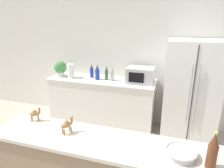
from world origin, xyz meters
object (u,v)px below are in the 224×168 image
object	(u,v)px
wine_bottle	(213,151)
back_bottle_1	(92,71)
camel_figurine	(35,113)
refrigerator	(191,92)
camel_figurine_second	(67,124)
paper_towel_roll	(71,71)
potted_plant	(60,68)
back_bottle_0	(107,73)
back_bottle_3	(112,74)
fruit_bowl	(181,153)
back_bottle_2	(97,72)
microwave	(140,75)

from	to	relation	value
wine_bottle	back_bottle_1	bearing A→B (deg)	130.58
wine_bottle	camel_figurine	xyz separation A→B (m)	(-1.67, 0.21, -0.05)
refrigerator	camel_figurine_second	size ratio (longest dim) A/B	10.58
paper_towel_roll	wine_bottle	world-z (taller)	wine_bottle
refrigerator	potted_plant	xyz separation A→B (m)	(-2.46, 0.04, 0.22)
wine_bottle	camel_figurine_second	world-z (taller)	wine_bottle
back_bottle_0	back_bottle_3	distance (m)	0.12
back_bottle_3	back_bottle_1	bearing A→B (deg)	167.29
back_bottle_0	camel_figurine_second	distance (m)	2.00
paper_towel_roll	fruit_bowl	bearing A→B (deg)	-43.81
wine_bottle	camel_figurine_second	size ratio (longest dim) A/B	1.83
refrigerator	back_bottle_3	size ratio (longest dim) A/B	5.97
back_bottle_0	back_bottle_2	world-z (taller)	back_bottle_2
wine_bottle	camel_figurine	distance (m)	1.68
back_bottle_0	fruit_bowl	xyz separation A→B (m)	(1.31, -2.02, -0.02)
refrigerator	fruit_bowl	world-z (taller)	refrigerator
back_bottle_2	wine_bottle	bearing A→B (deg)	-50.53
potted_plant	back_bottle_0	bearing A→B (deg)	2.67
refrigerator	camel_figurine	world-z (taller)	refrigerator
back_bottle_2	back_bottle_3	world-z (taller)	back_bottle_2
back_bottle_3	fruit_bowl	world-z (taller)	back_bottle_3
paper_towel_roll	back_bottle_2	bearing A→B (deg)	4.52
camel_figurine	paper_towel_roll	bearing A→B (deg)	107.10
refrigerator	camel_figurine	xyz separation A→B (m)	(-1.66, -1.78, 0.22)
refrigerator	back_bottle_3	distance (m)	1.40
microwave	camel_figurine	bearing A→B (deg)	-113.10
microwave	back_bottle_3	bearing A→B (deg)	-175.77
back_bottle_0	back_bottle_2	bearing A→B (deg)	-164.19
potted_plant	back_bottle_1	xyz separation A→B (m)	(0.63, 0.11, -0.04)
back_bottle_1	fruit_bowl	world-z (taller)	back_bottle_1
back_bottle_3	camel_figurine_second	xyz separation A→B (m)	(0.17, -1.95, 0.03)
paper_towel_roll	back_bottle_0	bearing A→B (deg)	7.27
refrigerator	back_bottle_3	xyz separation A→B (m)	(-1.39, 0.05, 0.19)
wine_bottle	potted_plant	bearing A→B (deg)	140.44
refrigerator	microwave	distance (m)	0.89
potted_plant	microwave	world-z (taller)	potted_plant
refrigerator	back_bottle_2	world-z (taller)	refrigerator
potted_plant	fruit_bowl	size ratio (longest dim) A/B	1.21
potted_plant	microwave	size ratio (longest dim) A/B	0.64
potted_plant	paper_towel_roll	xyz separation A→B (m)	(0.25, -0.05, -0.03)
back_bottle_1	fruit_bowl	distance (m)	2.65
camel_figurine_second	back_bottle_1	bearing A→B (deg)	106.77
paper_towel_roll	back_bottle_0	xyz separation A→B (m)	(0.70, 0.09, -0.01)
paper_towel_roll	back_bottle_0	world-z (taller)	paper_towel_roll
microwave	back_bottle_1	distance (m)	0.97
back_bottle_0	wine_bottle	size ratio (longest dim) A/B	0.91
camel_figurine_second	microwave	bearing A→B (deg)	79.86
microwave	potted_plant	bearing A→B (deg)	-178.31
back_bottle_1	wine_bottle	bearing A→B (deg)	-49.42
back_bottle_0	microwave	bearing A→B (deg)	0.22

